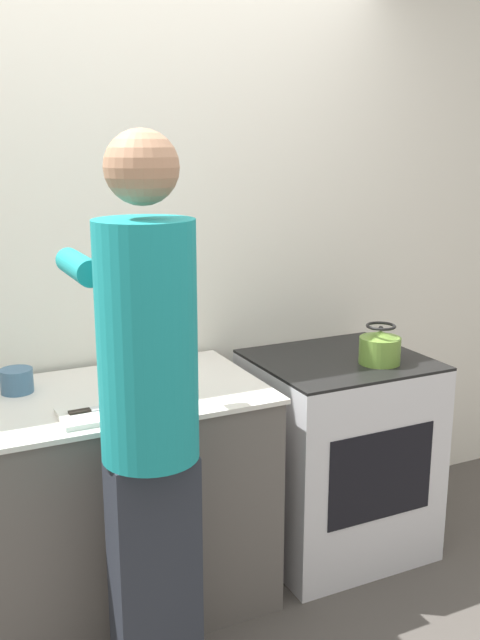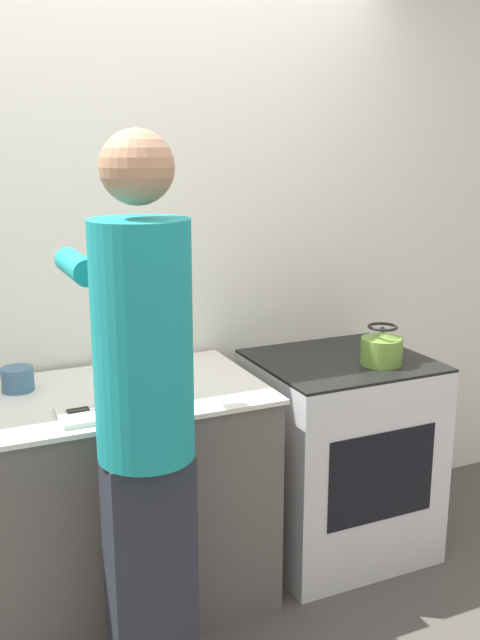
{
  "view_description": "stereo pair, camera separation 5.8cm",
  "coord_description": "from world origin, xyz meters",
  "px_view_note": "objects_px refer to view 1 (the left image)",
  "views": [
    {
      "loc": [
        -0.79,
        -2.13,
        1.78
      ],
      "look_at": [
        0.35,
        0.24,
        1.13
      ],
      "focal_mm": 40.0,
      "sensor_mm": 36.0,
      "label": 1
    },
    {
      "loc": [
        -0.74,
        -2.16,
        1.78
      ],
      "look_at": [
        0.35,
        0.24,
        1.13
      ],
      "focal_mm": 40.0,
      "sensor_mm": 36.0,
      "label": 2
    }
  ],
  "objects_px": {
    "cutting_board": "(105,413)",
    "bowl_prep": "(17,381)",
    "person": "(148,409)",
    "oven": "(337,454)",
    "knife": "(95,409)",
    "kettle": "(380,347)"
  },
  "relations": [
    {
      "from": "person",
      "to": "bowl_prep",
      "type": "height_order",
      "value": "person"
    },
    {
      "from": "person",
      "to": "oven",
      "type": "bearing_deg",
      "value": 26.9
    },
    {
      "from": "cutting_board",
      "to": "bowl_prep",
      "type": "relative_size",
      "value": 2.55
    },
    {
      "from": "kettle",
      "to": "bowl_prep",
      "type": "relative_size",
      "value": 1.44
    },
    {
      "from": "person",
      "to": "kettle",
      "type": "bearing_deg",
      "value": 19.18
    },
    {
      "from": "bowl_prep",
      "to": "oven",
      "type": "bearing_deg",
      "value": -7.64
    },
    {
      "from": "cutting_board",
      "to": "kettle",
      "type": "bearing_deg",
      "value": 3.21
    },
    {
      "from": "cutting_board",
      "to": "knife",
      "type": "relative_size",
      "value": 1.58
    },
    {
      "from": "oven",
      "to": "knife",
      "type": "xyz_separation_m",
      "value": [
        -1.11,
        -0.18,
        0.46
      ]
    },
    {
      "from": "person",
      "to": "cutting_board",
      "type": "height_order",
      "value": "person"
    },
    {
      "from": "person",
      "to": "bowl_prep",
      "type": "xyz_separation_m",
      "value": [
        -0.28,
        0.7,
        -0.08
      ]
    },
    {
      "from": "person",
      "to": "cutting_board",
      "type": "xyz_separation_m",
      "value": [
        -0.05,
        0.33,
        -0.12
      ]
    },
    {
      "from": "person",
      "to": "knife",
      "type": "distance_m",
      "value": 0.37
    },
    {
      "from": "cutting_board",
      "to": "kettle",
      "type": "xyz_separation_m",
      "value": [
        1.19,
        0.07,
        0.07
      ]
    },
    {
      "from": "oven",
      "to": "person",
      "type": "xyz_separation_m",
      "value": [
        -1.04,
        -0.53,
        0.57
      ]
    },
    {
      "from": "person",
      "to": "knife",
      "type": "relative_size",
      "value": 9.36
    },
    {
      "from": "knife",
      "to": "kettle",
      "type": "height_order",
      "value": "kettle"
    },
    {
      "from": "person",
      "to": "knife",
      "type": "bearing_deg",
      "value": 102.19
    },
    {
      "from": "person",
      "to": "kettle",
      "type": "height_order",
      "value": "person"
    },
    {
      "from": "cutting_board",
      "to": "bowl_prep",
      "type": "xyz_separation_m",
      "value": [
        -0.23,
        0.37,
        0.04
      ]
    },
    {
      "from": "oven",
      "to": "bowl_prep",
      "type": "height_order",
      "value": "bowl_prep"
    },
    {
      "from": "oven",
      "to": "kettle",
      "type": "xyz_separation_m",
      "value": [
        0.11,
        -0.13,
        0.51
      ]
    }
  ]
}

